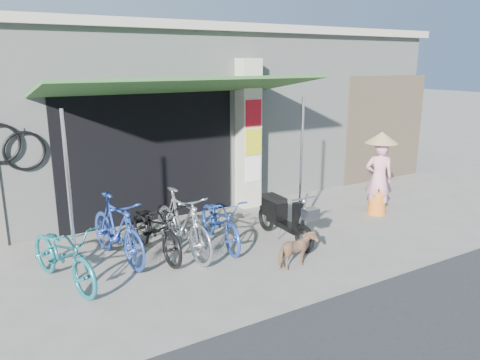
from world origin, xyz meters
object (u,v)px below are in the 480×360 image
bike_silver (182,223)px  moped (283,217)px  bike_blue (117,229)px  street_dog (297,251)px  bike_teal (63,254)px  bike_black (156,229)px  bike_navy (220,221)px  nun (379,173)px

bike_silver → moped: (1.69, -0.31, -0.11)m
bike_blue → street_dog: 2.69m
bike_teal → bike_black: 1.45m
bike_navy → nun: nun is taller
bike_black → moped: size_ratio=1.05×
bike_teal → bike_navy: (2.47, 0.17, -0.02)m
bike_teal → moped: bearing=-18.7°
bike_silver → bike_navy: (0.69, 0.04, -0.10)m
bike_teal → bike_silver: bearing=-11.6°
bike_teal → nun: nun is taller
bike_teal → street_dog: 3.24m
bike_silver → street_dog: bearing=-50.9°
bike_black → street_dog: (1.60, -1.47, -0.18)m
bike_teal → bike_blue: bearing=10.3°
bike_black → bike_silver: bearing=-29.9°
bike_black → nun: bearing=-7.9°
bike_teal → bike_silver: (1.79, 0.13, 0.07)m
bike_navy → nun: 3.47m
bike_navy → bike_teal: bearing=-169.7°
bike_black → nun: 4.52m
bike_teal → bike_black: (1.42, 0.30, -0.00)m
bike_navy → nun: size_ratio=0.98×
bike_black → street_dog: size_ratio=2.70×
bike_silver → nun: bearing=-6.1°
street_dog → bike_blue: bearing=48.0°
bike_black → moped: moped is taller
bike_blue → bike_navy: bike_blue is taller
bike_silver → nun: nun is taller
street_dog → moped: size_ratio=0.39×
street_dog → nun: 3.18m
bike_silver → moped: bike_silver is taller
nun → bike_silver: bearing=35.9°
bike_blue → nun: size_ratio=1.03×
bike_teal → bike_navy: size_ratio=1.06×
bike_teal → bike_blue: 0.96m
moped → bike_teal: bearing=179.2°
bike_blue → street_dog: size_ratio=2.70×
bike_blue → bike_navy: bearing=-17.6°
moped → street_dog: bearing=-112.7°
bike_blue → bike_black: bearing=-20.4°
moped → nun: (2.44, 0.20, 0.41)m
bike_teal → nun: bearing=-15.5°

